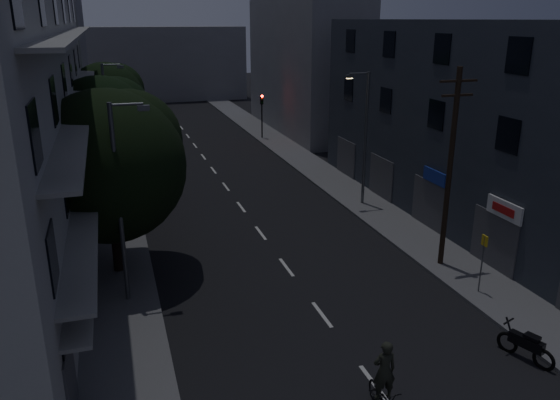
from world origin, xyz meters
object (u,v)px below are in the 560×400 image
motorcycle (526,346)px  utility_pole (450,166)px  bus_stop_sign (483,253)px  cyclist (383,389)px

motorcycle → utility_pole: bearing=58.1°
bus_stop_sign → motorcycle: (-1.41, -4.39, -1.36)m
motorcycle → bus_stop_sign: bearing=51.7°
bus_stop_sign → cyclist: 9.08m
utility_pole → bus_stop_sign: 4.17m
motorcycle → cyclist: (-5.87, -0.93, 0.28)m
motorcycle → cyclist: bearing=168.4°
utility_pole → motorcycle: (-1.47, -7.31, -4.34)m
utility_pole → motorcycle: 8.63m
bus_stop_sign → cyclist: size_ratio=1.05×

